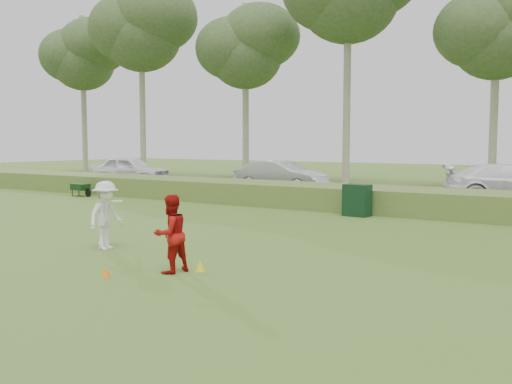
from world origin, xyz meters
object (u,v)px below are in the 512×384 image
Objects in this scene: player_red at (171,234)px; cone_yellow at (200,266)px; cone_orange at (106,272)px; utility_cabinet at (357,200)px; car_left at (130,170)px; player_white at (106,215)px; car_mid at (281,176)px.

player_red is 0.89m from cone_yellow.
cone_orange is 0.89× the size of cone_yellow.
player_red reaches higher than utility_cabinet.
car_left reaches higher than cone_orange.
player_white reaches higher than player_red.
player_red is at bearing -82.21° from utility_cabinet.
car_mid is at bearing -145.18° from player_red.
car_mid reaches higher than player_red.
car_mid is (-7.42, 16.78, 0.08)m from player_red.
car_left is (-18.36, 16.80, 0.12)m from player_red.
cone_orange is at bearing -138.82° from player_white.
utility_cabinet is at bearing 87.91° from cone_orange.
player_white is at bearing -148.72° from car_left.
car_mid is (10.94, -0.02, -0.04)m from car_left.
player_red is at bearing -145.37° from car_left.
car_left is 10.94m from car_mid.
utility_cabinet reaches higher than cone_yellow.
cone_yellow is (0.41, 0.41, -0.67)m from player_red.
cone_yellow reaches higher than cone_orange.
cone_orange is 0.18× the size of utility_cabinet.
car_left is at bearing -121.50° from player_red.
cone_orange is 0.04× the size of car_mid.
player_white is 3.22m from player_red.
cone_orange is (-0.82, -0.98, -0.69)m from player_red.
car_mid is at bearing 142.74° from utility_cabinet.
utility_cabinet is (0.41, 11.26, 0.46)m from cone_orange.
car_mid is at bearing 110.41° from cone_orange.
player_red is at bearing -155.48° from car_mid.
player_red is 7.62× the size of cone_orange.
car_mid is (-7.02, 6.50, 0.30)m from utility_cabinet.
player_red reaches higher than cone_orange.
utility_cabinet is (2.64, 9.24, -0.27)m from player_white.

